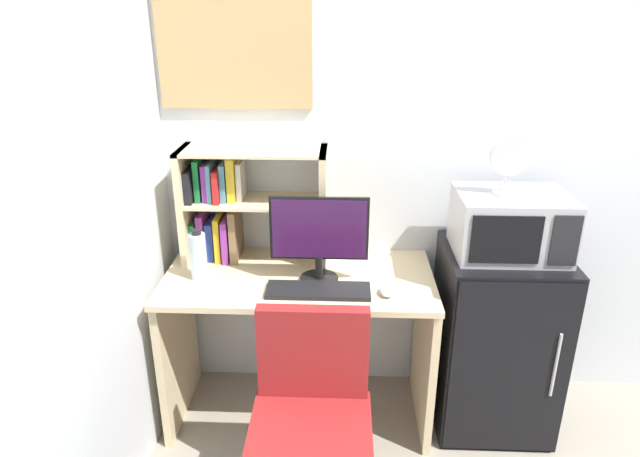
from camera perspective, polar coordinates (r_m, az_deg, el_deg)
wall_back at (r=2.95m, az=25.13°, el=7.13°), size 6.40×0.04×2.60m
desk at (r=2.72m, az=-2.11°, el=-9.36°), size 1.24×0.62×0.78m
hutch_bookshelf at (r=2.71m, az=-8.63°, el=2.62°), size 0.69×0.26×0.55m
monitor at (r=2.46m, az=-0.09°, el=-0.63°), size 0.44×0.17×0.40m
keyboard at (r=2.45m, az=-0.18°, el=-6.32°), size 0.45×0.15×0.02m
computer_mouse at (r=2.45m, az=6.84°, el=-6.29°), size 0.07×0.10×0.04m
water_bottle at (r=2.59m, az=-12.26°, el=-2.74°), size 0.08×0.08×0.24m
mini_fridge at (r=2.87m, az=17.35°, el=-10.62°), size 0.54×0.54×0.90m
microwave at (r=2.62m, az=18.79°, el=0.43°), size 0.48×0.37×0.28m
desk_fan at (r=2.51m, az=18.67°, el=6.37°), size 0.17×0.11×0.25m
desk_chair at (r=2.32m, az=-0.90°, el=-20.74°), size 0.53×0.53×0.88m
wall_corkboard at (r=2.66m, az=-8.70°, el=17.78°), size 0.70×0.02×0.55m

